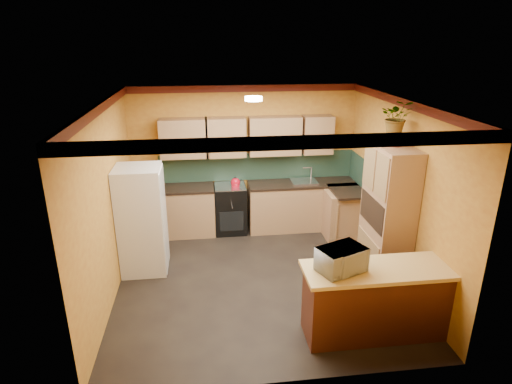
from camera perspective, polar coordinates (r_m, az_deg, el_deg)
room_shell at (r=6.17m, az=0.23°, el=6.67°), size 4.24×4.24×2.72m
base_cabinets_back at (r=8.15m, az=0.96°, el=-2.11°), size 3.65×0.60×0.88m
countertop_back at (r=7.99m, az=0.98°, el=0.95°), size 3.65×0.62×0.04m
stove at (r=8.09m, az=-3.43°, el=-2.21°), size 0.58×0.58×0.91m
kettle at (r=7.86m, az=-2.76°, el=1.36°), size 0.20×0.20×0.18m
sink at (r=8.12m, az=6.41°, el=1.40°), size 0.48×0.40×0.03m
base_cabinets_right at (r=8.01m, az=12.03°, el=-2.99°), size 0.60×0.80×0.88m
countertop_right at (r=7.84m, az=12.27°, el=0.11°), size 0.62×0.80×0.04m
fridge at (r=6.83m, az=-14.99°, el=-3.63°), size 0.68×0.66×1.70m
pantry at (r=6.50m, az=17.09°, el=-3.19°), size 0.48×0.90×2.10m
fern_pot at (r=6.20m, az=17.97°, el=6.63°), size 0.22×0.22×0.16m
fern at (r=6.14m, az=18.28°, el=9.47°), size 0.52×0.48×0.47m
breakfast_bar at (r=5.63m, az=16.03°, el=-14.01°), size 1.80×0.55×0.88m
bar_top at (r=5.38m, az=16.51°, el=-9.89°), size 1.90×0.65×0.05m
microwave at (r=5.12m, az=11.31°, el=-8.80°), size 0.63×0.54×0.30m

